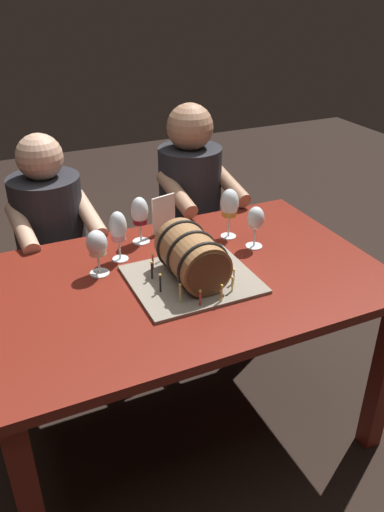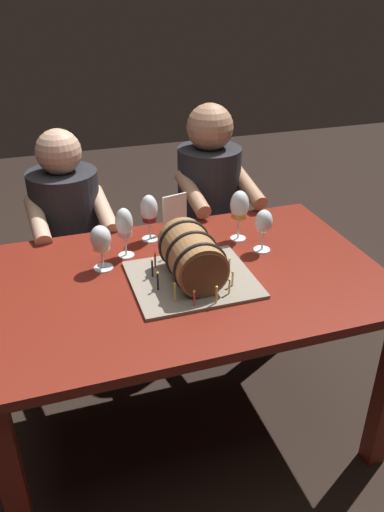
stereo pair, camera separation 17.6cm
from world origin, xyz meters
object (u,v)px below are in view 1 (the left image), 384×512
Objects in this scene: wine_glass_red at (140,213)px; wine_glass_rose at (118,229)px; dining_table at (183,301)px; menu_card at (164,214)px; person_seated_right at (190,233)px; barrel_cake at (192,260)px; wine_glass_amber at (229,205)px; wine_glass_white at (97,245)px; wine_glass_empty at (256,220)px; person_seated_left at (56,267)px.

wine_glass_rose is at bearing -139.30° from wine_glass_red.
wine_glass_rose is at bearing 128.27° from dining_table.
dining_table is 8.95× the size of menu_card.
dining_table is 0.78m from person_seated_right.
barrel_cake is 2.21× the size of wine_glass_red.
dining_table is 6.86× the size of wine_glass_amber.
wine_glass_red is 0.16× the size of person_seated_right.
barrel_cake is 0.36m from wine_glass_red.
wine_glass_amber is at bearing 6.71° from wine_glass_white.
wine_glass_empty is 0.39m from menu_card.
barrel_cake is 0.88m from person_seated_left.
wine_glass_white is at bearing -173.29° from wine_glass_amber.
dining_table is 0.44m from wine_glass_amber.
person_seated_left is at bearing 110.25° from wine_glass_rose.
menu_card is at bearing 22.07° from wine_glass_red.
barrel_cake is 0.41m from menu_card.
wine_glass_white is (-0.56, -0.07, -0.03)m from wine_glass_amber.
wine_glass_amber reaches higher than barrel_cake.
barrel_cake is 2.47× the size of wine_glass_white.
person_seated_right is at bearing 63.52° from dining_table.
wine_glass_amber is 1.06× the size of wine_glass_rose.
wine_glass_white is 0.66m from person_seated_left.
barrel_cake is at bearing -80.15° from wine_glass_red.
wine_glass_empty reaches higher than dining_table.
wine_glass_white is (-0.27, 0.14, 0.22)m from dining_table.
wine_glass_empty is 0.68m from person_seated_right.
person_seated_right reaches higher than barrel_cake.
wine_glass_red is at bearing 40.70° from wine_glass_rose.
wine_glass_amber is 1.21× the size of wine_glass_white.
person_seated_left is (-0.30, 0.37, -0.37)m from wine_glass_red.
wine_glass_rose is 0.63m from person_seated_left.
menu_card is (0.12, 0.05, -0.05)m from wine_glass_red.
barrel_cake is 0.31m from wine_glass_rose.
wine_glass_red is (0.22, 0.17, 0.01)m from wine_glass_white.
person_seated_right reaches higher than wine_glass_empty.
person_seated_left reaches higher than wine_glass_white.
menu_card is at bearing 32.39° from wine_glass_rose.
wine_glass_amber reaches higher than wine_glass_empty.
wine_glass_red is (-0.05, 0.32, 0.23)m from dining_table.
wine_glass_white is (-0.61, 0.05, -0.00)m from wine_glass_empty.
person_seated_right is (0.34, 0.69, -0.11)m from dining_table.
wine_glass_white is at bearing -160.61° from menu_card.
barrel_cake reaches higher than menu_card.
dining_table is 3.36× the size of barrel_cake.
menu_card is 0.51m from person_seated_right.
person_seated_right is (0.27, 0.33, -0.29)m from menu_card.
wine_glass_rose is 0.16m from wine_glass_red.
wine_glass_red is at bearing 37.99° from wine_glass_white.
wine_glass_amber reaches higher than wine_glass_red.
person_seated_left reaches higher than menu_card.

